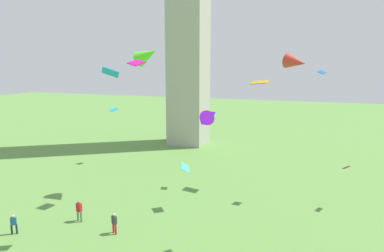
{
  "coord_description": "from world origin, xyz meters",
  "views": [
    {
      "loc": [
        9.22,
        -7.87,
        12.86
      ],
      "look_at": [
        -0.11,
        17.85,
        7.92
      ],
      "focal_mm": 31.44,
      "sensor_mm": 36.0,
      "label": 1
    }
  ],
  "objects_px": {
    "kite_flying_6": "(322,72)",
    "kite_flying_9": "(212,114)",
    "kite_flying_10": "(110,72)",
    "person_0": "(79,210)",
    "kite_flying_1": "(204,121)",
    "kite_flying_5": "(260,82)",
    "kite_flying_7": "(114,110)",
    "person_1": "(14,223)",
    "kite_flying_8": "(147,55)",
    "kite_flying_0": "(185,168)",
    "person_2": "(114,222)",
    "kite_flying_2": "(136,63)",
    "kite_flying_4": "(346,167)",
    "kite_flying_3": "(296,62)"
  },
  "relations": [
    {
      "from": "person_1",
      "to": "kite_flying_7",
      "type": "relative_size",
      "value": 1.37
    },
    {
      "from": "person_0",
      "to": "kite_flying_5",
      "type": "bearing_deg",
      "value": 60.38
    },
    {
      "from": "person_0",
      "to": "kite_flying_1",
      "type": "relative_size",
      "value": 0.93
    },
    {
      "from": "kite_flying_2",
      "to": "kite_flying_5",
      "type": "relative_size",
      "value": 0.83
    },
    {
      "from": "kite_flying_1",
      "to": "kite_flying_4",
      "type": "height_order",
      "value": "kite_flying_1"
    },
    {
      "from": "kite_flying_0",
      "to": "kite_flying_8",
      "type": "xyz_separation_m",
      "value": [
        -5.01,
        2.8,
        10.04
      ]
    },
    {
      "from": "kite_flying_8",
      "to": "kite_flying_9",
      "type": "relative_size",
      "value": 3.02
    },
    {
      "from": "person_0",
      "to": "kite_flying_7",
      "type": "xyz_separation_m",
      "value": [
        -6.96,
        16.42,
        6.06
      ]
    },
    {
      "from": "kite_flying_6",
      "to": "kite_flying_8",
      "type": "xyz_separation_m",
      "value": [
        -16.09,
        -4.09,
        1.6
      ]
    },
    {
      "from": "kite_flying_3",
      "to": "kite_flying_7",
      "type": "relative_size",
      "value": 1.65
    },
    {
      "from": "kite_flying_1",
      "to": "kite_flying_9",
      "type": "bearing_deg",
      "value": -110.98
    },
    {
      "from": "person_0",
      "to": "kite_flying_4",
      "type": "bearing_deg",
      "value": 39.09
    },
    {
      "from": "kite_flying_10",
      "to": "person_0",
      "type": "bearing_deg",
      "value": 138.01
    },
    {
      "from": "kite_flying_2",
      "to": "kite_flying_7",
      "type": "distance_m",
      "value": 15.19
    },
    {
      "from": "kite_flying_5",
      "to": "kite_flying_10",
      "type": "height_order",
      "value": "kite_flying_10"
    },
    {
      "from": "kite_flying_7",
      "to": "person_2",
      "type": "bearing_deg",
      "value": -118.61
    },
    {
      "from": "kite_flying_1",
      "to": "kite_flying_8",
      "type": "bearing_deg",
      "value": -81.58
    },
    {
      "from": "kite_flying_0",
      "to": "kite_flying_4",
      "type": "bearing_deg",
      "value": -97.0
    },
    {
      "from": "kite_flying_6",
      "to": "kite_flying_7",
      "type": "xyz_separation_m",
      "value": [
        -25.36,
        3.94,
        -5.15
      ]
    },
    {
      "from": "person_2",
      "to": "kite_flying_9",
      "type": "bearing_deg",
      "value": -77.3
    },
    {
      "from": "kite_flying_10",
      "to": "kite_flying_8",
      "type": "bearing_deg",
      "value": 73.42
    },
    {
      "from": "person_0",
      "to": "kite_flying_6",
      "type": "height_order",
      "value": "kite_flying_6"
    },
    {
      "from": "kite_flying_0",
      "to": "kite_flying_7",
      "type": "bearing_deg",
      "value": 25.59
    },
    {
      "from": "kite_flying_0",
      "to": "kite_flying_10",
      "type": "xyz_separation_m",
      "value": [
        -3.03,
        -6.62,
        8.57
      ]
    },
    {
      "from": "kite_flying_2",
      "to": "person_0",
      "type": "bearing_deg",
      "value": -8.96
    },
    {
      "from": "kite_flying_4",
      "to": "kite_flying_5",
      "type": "distance_m",
      "value": 11.72
    },
    {
      "from": "kite_flying_3",
      "to": "kite_flying_5",
      "type": "distance_m",
      "value": 12.26
    },
    {
      "from": "kite_flying_5",
      "to": "kite_flying_6",
      "type": "relative_size",
      "value": 1.83
    },
    {
      "from": "kite_flying_4",
      "to": "person_2",
      "type": "bearing_deg",
      "value": -40.22
    },
    {
      "from": "person_2",
      "to": "kite_flying_8",
      "type": "distance_m",
      "value": 15.93
    },
    {
      "from": "person_2",
      "to": "kite_flying_1",
      "type": "relative_size",
      "value": 0.85
    },
    {
      "from": "person_0",
      "to": "kite_flying_7",
      "type": "relative_size",
      "value": 1.58
    },
    {
      "from": "kite_flying_8",
      "to": "person_0",
      "type": "bearing_deg",
      "value": 173.92
    },
    {
      "from": "kite_flying_1",
      "to": "kite_flying_5",
      "type": "relative_size",
      "value": 1.04
    },
    {
      "from": "kite_flying_7",
      "to": "kite_flying_10",
      "type": "xyz_separation_m",
      "value": [
        11.25,
        -17.45,
        5.29
      ]
    },
    {
      "from": "person_2",
      "to": "kite_flying_2",
      "type": "height_order",
      "value": "kite_flying_2"
    },
    {
      "from": "person_1",
      "to": "kite_flying_3",
      "type": "bearing_deg",
      "value": -19.25
    },
    {
      "from": "kite_flying_9",
      "to": "kite_flying_1",
      "type": "bearing_deg",
      "value": -167.69
    },
    {
      "from": "person_0",
      "to": "kite_flying_1",
      "type": "bearing_deg",
      "value": 8.1
    },
    {
      "from": "kite_flying_6",
      "to": "kite_flying_9",
      "type": "bearing_deg",
      "value": 107.31
    },
    {
      "from": "person_2",
      "to": "kite_flying_1",
      "type": "distance_m",
      "value": 11.02
    },
    {
      "from": "kite_flying_7",
      "to": "kite_flying_5",
      "type": "bearing_deg",
      "value": -68.27
    },
    {
      "from": "person_2",
      "to": "kite_flying_4",
      "type": "xyz_separation_m",
      "value": [
        17.08,
        11.43,
        2.86
      ]
    },
    {
      "from": "person_0",
      "to": "person_1",
      "type": "relative_size",
      "value": 1.15
    },
    {
      "from": "person_2",
      "to": "kite_flying_4",
      "type": "distance_m",
      "value": 20.75
    },
    {
      "from": "kite_flying_2",
      "to": "kite_flying_8",
      "type": "height_order",
      "value": "kite_flying_8"
    },
    {
      "from": "kite_flying_8",
      "to": "kite_flying_7",
      "type": "bearing_deg",
      "value": 58.41
    },
    {
      "from": "kite_flying_5",
      "to": "person_1",
      "type": "bearing_deg",
      "value": -122.81
    },
    {
      "from": "kite_flying_5",
      "to": "kite_flying_6",
      "type": "bearing_deg",
      "value": -3.94
    },
    {
      "from": "person_1",
      "to": "kite_flying_8",
      "type": "relative_size",
      "value": 0.56
    }
  ]
}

